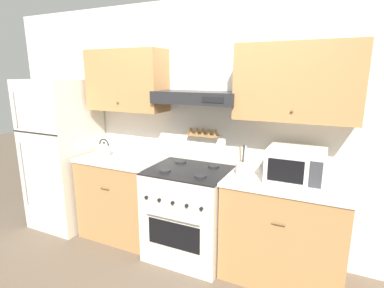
{
  "coord_description": "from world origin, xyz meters",
  "views": [
    {
      "loc": [
        1.21,
        -2.22,
        1.82
      ],
      "look_at": [
        0.03,
        0.26,
        1.17
      ],
      "focal_mm": 28.0,
      "sensor_mm": 36.0,
      "label": 1
    }
  ],
  "objects_px": {
    "tea_kettle": "(104,149)",
    "microwave": "(296,166)",
    "refrigerator": "(64,154)",
    "utensil_crock": "(242,168)",
    "stove_range": "(190,212)"
  },
  "relations": [
    {
      "from": "refrigerator",
      "to": "microwave",
      "type": "relative_size",
      "value": 3.78
    },
    {
      "from": "stove_range",
      "to": "utensil_crock",
      "type": "relative_size",
      "value": 3.71
    },
    {
      "from": "utensil_crock",
      "to": "stove_range",
      "type": "bearing_deg",
      "value": -177.47
    },
    {
      "from": "tea_kettle",
      "to": "utensil_crock",
      "type": "distance_m",
      "value": 1.59
    },
    {
      "from": "tea_kettle",
      "to": "microwave",
      "type": "xyz_separation_m",
      "value": [
        2.05,
        0.02,
        0.07
      ]
    },
    {
      "from": "refrigerator",
      "to": "utensil_crock",
      "type": "bearing_deg",
      "value": 1.05
    },
    {
      "from": "refrigerator",
      "to": "utensil_crock",
      "type": "distance_m",
      "value": 2.2
    },
    {
      "from": "utensil_crock",
      "to": "tea_kettle",
      "type": "bearing_deg",
      "value": -180.0
    },
    {
      "from": "refrigerator",
      "to": "tea_kettle",
      "type": "height_order",
      "value": "refrigerator"
    },
    {
      "from": "stove_range",
      "to": "refrigerator",
      "type": "xyz_separation_m",
      "value": [
        -1.68,
        -0.02,
        0.42
      ]
    },
    {
      "from": "tea_kettle",
      "to": "refrigerator",
      "type": "bearing_deg",
      "value": -176.18
    },
    {
      "from": "tea_kettle",
      "to": "microwave",
      "type": "distance_m",
      "value": 2.05
    },
    {
      "from": "stove_range",
      "to": "refrigerator",
      "type": "bearing_deg",
      "value": -179.41
    },
    {
      "from": "stove_range",
      "to": "refrigerator",
      "type": "height_order",
      "value": "refrigerator"
    },
    {
      "from": "microwave",
      "to": "utensil_crock",
      "type": "height_order",
      "value": "microwave"
    }
  ]
}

